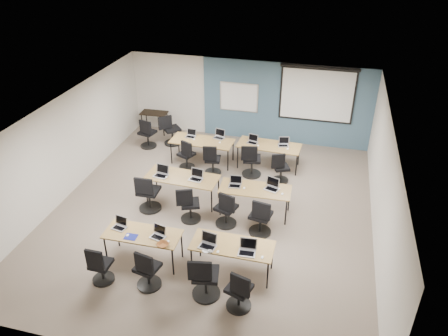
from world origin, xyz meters
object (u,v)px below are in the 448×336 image
(task_chair_5, at_px, (189,207))
(training_table_back_left, at_px, (202,142))
(task_chair_1, at_px, (147,272))
(task_chair_2, at_px, (205,280))
(laptop_11, at_px, (284,143))
(laptop_0, at_px, (120,225))
(task_chair_4, at_px, (148,196))
(task_chair_9, at_px, (212,162))
(laptop_3, at_px, (247,249))
(laptop_9, at_px, (219,136))
(task_chair_7, at_px, (261,220))
(projector_screen, at_px, (317,91))
(spare_chair_b, at_px, (147,136))
(laptop_2, at_px, (208,243))
(laptop_8, at_px, (191,135))
(laptop_1, at_px, (158,234))
(training_table_front_left, at_px, (143,235))
(laptop_7, at_px, (272,186))
(training_table_mid_left, at_px, (182,178))
(whiteboard, at_px, (239,97))
(laptop_10, at_px, (253,141))
(training_table_back_right, at_px, (269,146))
(task_chair_8, at_px, (187,157))
(training_table_mid_right, at_px, (255,190))
(training_table_front_right, at_px, (232,247))
(task_chair_10, at_px, (251,163))
(task_chair_3, at_px, (239,293))
(task_chair_11, at_px, (280,170))
(laptop_5, at_px, (196,177))
(task_chair_0, at_px, (100,268))
(utility_table, at_px, (154,115))
(laptop_6, at_px, (235,183))
(spare_chair_a, at_px, (171,132))
(task_chair_6, at_px, (226,212))

(task_chair_5, bearing_deg, training_table_back_left, 79.69)
(task_chair_1, distance_m, task_chair_2, 1.19)
(laptop_11, bearing_deg, laptop_0, -136.21)
(task_chair_4, distance_m, task_chair_9, 2.42)
(laptop_3, height_order, laptop_9, laptop_3)
(task_chair_7, bearing_deg, projector_screen, 90.83)
(task_chair_7, distance_m, spare_chair_b, 5.65)
(projector_screen, relative_size, laptop_2, 6.95)
(laptop_8, bearing_deg, laptop_1, -75.24)
(training_table_front_left, height_order, laptop_7, laptop_7)
(training_table_mid_left, relative_size, spare_chair_b, 1.88)
(whiteboard, xyz_separation_m, laptop_11, (1.74, -1.68, -0.66))
(laptop_8, bearing_deg, task_chair_4, -88.78)
(whiteboard, relative_size, laptop_7, 3.67)
(laptop_2, bearing_deg, laptop_10, 100.37)
(training_table_back_right, bearing_deg, task_chair_8, -159.22)
(training_table_mid_right, distance_m, laptop_0, 3.43)
(task_chair_8, distance_m, laptop_9, 1.23)
(training_table_front_right, bearing_deg, laptop_11, 85.19)
(laptop_2, height_order, laptop_8, laptop_2)
(task_chair_10, bearing_deg, task_chair_3, -91.93)
(training_table_back_right, bearing_deg, task_chair_3, -82.92)
(training_table_mid_right, xyz_separation_m, task_chair_1, (-1.61, -3.10, -0.28))
(task_chair_3, bearing_deg, laptop_8, 133.60)
(whiteboard, relative_size, training_table_back_left, 0.67)
(training_table_front_left, xyz_separation_m, training_table_mid_left, (0.05, 2.43, 0.01))
(task_chair_11, bearing_deg, spare_chair_b, 142.19)
(laptop_3, relative_size, laptop_5, 1.04)
(task_chair_0, height_order, task_chair_1, task_chair_1)
(whiteboard, distance_m, training_table_front_right, 6.63)
(laptop_10, xyz_separation_m, task_chair_10, (0.11, -0.71, -0.36))
(task_chair_0, height_order, task_chair_3, task_chair_3)
(task_chair_7, bearing_deg, task_chair_3, -79.49)
(task_chair_2, distance_m, spare_chair_b, 6.86)
(laptop_3, xyz_separation_m, task_chair_8, (-2.68, 4.09, -0.40))
(laptop_9, relative_size, utility_table, 0.36)
(laptop_6, bearing_deg, laptop_7, -0.93)
(projector_screen, relative_size, task_chair_5, 2.43)
(laptop_2, relative_size, task_chair_7, 0.34)
(task_chair_8, bearing_deg, task_chair_3, -37.45)
(spare_chair_b, bearing_deg, laptop_0, -59.55)
(laptop_0, distance_m, task_chair_1, 1.33)
(training_table_back_right, height_order, task_chair_7, task_chair_7)
(training_table_mid_right, distance_m, spare_chair_a, 4.67)
(laptop_1, bearing_deg, laptop_2, 13.39)
(projector_screen, distance_m, laptop_10, 2.63)
(laptop_10, bearing_deg, task_chair_6, -76.49)
(task_chair_6, height_order, laptop_9, task_chair_6)
(task_chair_1, xyz_separation_m, laptop_2, (1.07, 0.73, 0.39))
(laptop_9, bearing_deg, task_chair_11, -9.48)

